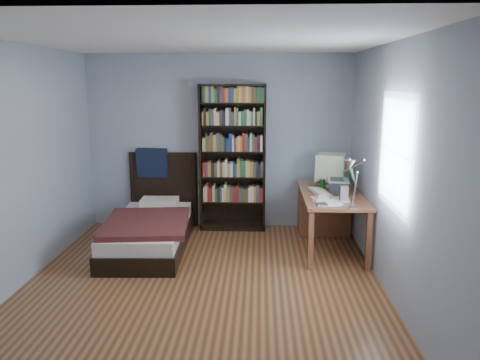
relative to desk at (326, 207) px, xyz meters
The scene contains 14 objects.
room 2.36m from the desk, 131.98° to the right, with size 4.20×4.24×2.50m.
desk is the anchor object (origin of this frame).
crt_monitor 0.56m from the desk, ahead, with size 0.45×0.42×0.44m.
laptop 0.63m from the desk, 77.70° to the right, with size 0.36×0.37×0.41m.
desk_lamp 1.76m from the desk, 89.77° to the right, with size 0.24×0.53×0.63m.
keyboard 0.61m from the desk, 107.09° to the right, with size 0.18×0.45×0.03m, color #BDB59E.
speaker 0.96m from the desk, 84.45° to the right, with size 0.09×0.09×0.18m, color gray.
soda_can 0.46m from the desk, 111.24° to the right, with size 0.07×0.07×0.13m, color #063115.
mouse 0.38m from the desk, 89.10° to the right, with size 0.07×0.12×0.04m, color silver.
phone_silver 0.85m from the desk, 106.46° to the right, with size 0.05×0.10×0.02m, color silver.
phone_grey 0.99m from the desk, 106.09° to the right, with size 0.04×0.09×0.02m, color gray.
external_drive 1.16m from the desk, 100.40° to the right, with size 0.11×0.11×0.02m, color gray.
bookshelf 1.47m from the desk, 167.12° to the left, with size 0.93×0.30×2.08m.
bed 2.38m from the desk, 167.91° to the right, with size 1.12×2.03×1.16m.
Camera 1 is at (0.60, -4.62, 2.12)m, focal length 35.00 mm.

